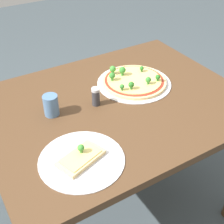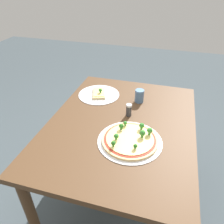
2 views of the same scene
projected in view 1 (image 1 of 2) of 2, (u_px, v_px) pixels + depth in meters
name	position (u px, v px, depth m)	size (l,w,h in m)	color
ground_plane	(115.00, 205.00, 1.89)	(8.00, 8.00, 0.00)	#3D474C
dining_table	(115.00, 119.00, 1.49)	(1.19, 0.91, 0.76)	#4C331E
pizza_tray_whole	(134.00, 81.00, 1.55)	(0.37, 0.37, 0.07)	silver
pizza_tray_slice	(81.00, 159.00, 1.13)	(0.32, 0.32, 0.06)	silver
drinking_cup	(51.00, 105.00, 1.33)	(0.06, 0.06, 0.09)	#4C7099
condiment_shaker	(96.00, 96.00, 1.39)	(0.04, 0.04, 0.09)	#333338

